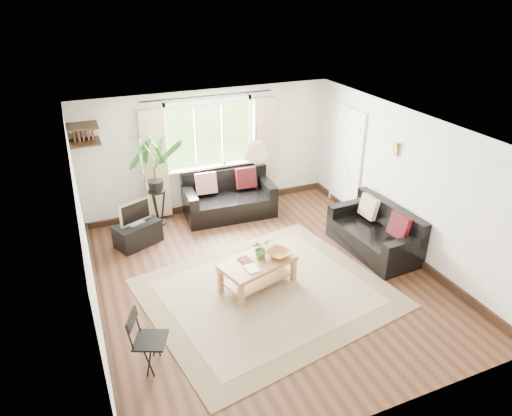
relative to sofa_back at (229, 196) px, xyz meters
name	(u,v)px	position (x,y,z in m)	size (l,w,h in m)	color
floor	(266,278)	(-0.20, -2.26, -0.41)	(5.50, 5.50, 0.00)	black
ceiling	(268,130)	(-0.20, -2.26, 1.99)	(5.50, 5.50, 0.00)	white
wall_back	(210,151)	(-0.20, 0.49, 0.79)	(5.00, 0.02, 2.40)	beige
wall_front	(383,330)	(-0.20, -5.01, 0.79)	(5.00, 0.02, 2.40)	beige
wall_left	(86,245)	(-2.70, -2.26, 0.79)	(0.02, 5.50, 2.40)	beige
wall_right	(406,184)	(2.30, -2.26, 0.79)	(0.02, 5.50, 2.40)	beige
rug	(267,293)	(-0.34, -2.61, -0.40)	(3.40, 2.91, 0.02)	#B8A88F
window	(210,135)	(-0.20, 0.45, 1.14)	(2.50, 0.16, 2.16)	white
door	(346,161)	(2.27, -0.56, 0.59)	(0.06, 0.96, 2.06)	silver
corner_shelf	(83,134)	(-2.45, 0.24, 1.48)	(0.50, 0.50, 0.34)	black
pendant_lamp	(256,146)	(-0.20, -1.86, 1.64)	(0.36, 0.36, 0.54)	beige
wall_sconce	(395,147)	(2.23, -1.96, 1.33)	(0.12, 0.12, 0.28)	beige
sofa_back	(229,196)	(0.00, 0.00, 0.00)	(1.73, 0.87, 0.81)	black
sofa_right	(374,231)	(1.83, -2.20, -0.02)	(0.82, 1.63, 0.77)	black
coffee_table	(258,273)	(-0.40, -2.39, -0.18)	(1.11, 0.61, 0.46)	brown
table_plant	(261,248)	(-0.32, -2.31, 0.20)	(0.27, 0.23, 0.30)	#356227
bowl	(278,254)	(-0.06, -2.40, 0.09)	(0.35, 0.35, 0.09)	#955A33
book_a	(247,270)	(-0.64, -2.57, 0.06)	(0.17, 0.24, 0.02)	white
book_b	(241,262)	(-0.65, -2.34, 0.06)	(0.16, 0.21, 0.02)	#5C2724
tv_stand	(138,234)	(-1.86, -0.44, -0.20)	(0.77, 0.43, 0.41)	black
tv	(135,212)	(-1.86, -0.44, 0.23)	(0.59, 0.20, 0.45)	#A5A5AA
palm_stand	(156,187)	(-1.42, -0.16, 0.51)	(0.71, 0.71, 1.83)	black
folding_chair	(151,341)	(-2.19, -3.40, -0.02)	(0.40, 0.40, 0.78)	black
sill_plant	(224,158)	(0.05, 0.37, 0.66)	(0.14, 0.10, 0.27)	#2D6023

